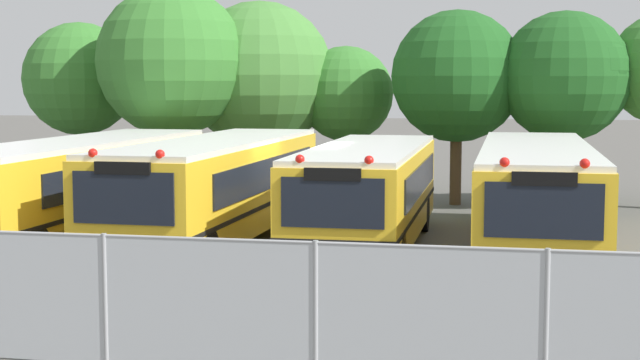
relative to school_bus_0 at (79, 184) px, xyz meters
The scene contains 12 objects.
ground_plane 5.68m from the school_bus_0, ahead, with size 160.00×160.00×0.00m, color #595651.
school_bus_0 is the anchor object (origin of this frame).
school_bus_1 3.60m from the school_bus_0, ahead, with size 2.77×10.96×2.67m.
school_bus_2 7.32m from the school_bus_0, ahead, with size 2.50×9.57×2.57m.
school_bus_3 11.16m from the school_bus_0, ahead, with size 2.55×11.31×2.62m.
tree_0 10.80m from the school_bus_0, 114.98° to the left, with size 3.98×3.98×6.02m.
tree_1 8.43m from the school_bus_0, 92.63° to the left, with size 4.95×4.95×7.07m.
tree_2 10.46m from the school_bus_0, 78.71° to the left, with size 5.10×5.10×6.70m.
tree_3 11.69m from the school_bus_0, 64.44° to the left, with size 3.28×3.28×5.16m.
tree_4 12.59m from the school_bus_0, 43.70° to the left, with size 4.20×4.20×6.20m.
tree_5 15.02m from the school_bus_0, 33.56° to the left, with size 4.02×4.02×6.10m.
chainlink_fence 11.16m from the school_bus_0, 62.71° to the right, with size 17.86×0.07×1.86m.
Camera 1 is at (5.02, -21.97, 3.93)m, focal length 53.21 mm.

